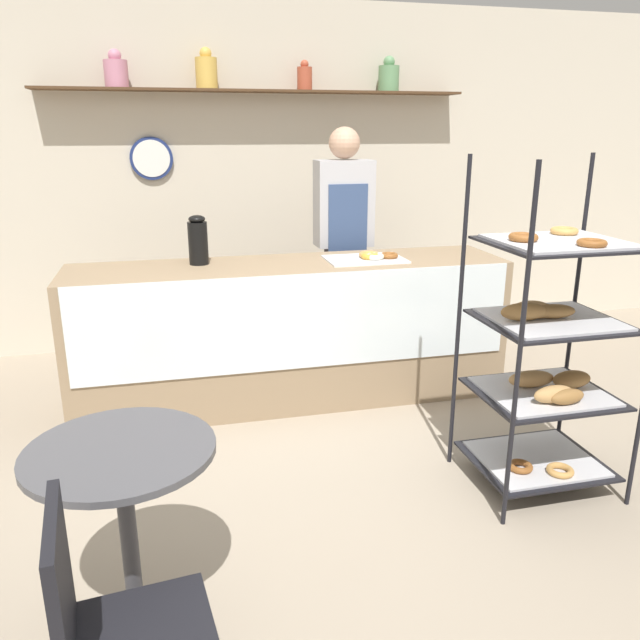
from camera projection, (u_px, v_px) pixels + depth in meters
The scene contains 9 objects.
ground_plane at pixel (341, 496), 3.09m from camera, with size 14.00×14.00×0.00m, color gray.
back_wall at pixel (258, 177), 5.07m from camera, with size 10.00×0.30×2.70m.
display_counter at pixel (291, 332), 4.10m from camera, with size 2.80×0.65×0.92m.
pastry_rack at pixel (547, 352), 3.00m from camera, with size 0.69×0.60×1.63m.
person_worker at pixel (343, 238), 4.58m from camera, with size 0.41×0.23×1.76m.
cafe_table at pixel (125, 496), 2.13m from camera, with size 0.64×0.64×0.73m.
cafe_chair at pixel (105, 624), 1.59m from camera, with size 0.42×0.42×0.87m.
coffee_carafe at pixel (198, 240), 3.90m from camera, with size 0.12×0.12×0.31m.
donut_tray_counter at pixel (370, 257), 4.06m from camera, with size 0.51×0.35×0.05m.
Camera 1 is at (-0.74, -2.59, 1.74)m, focal length 35.00 mm.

